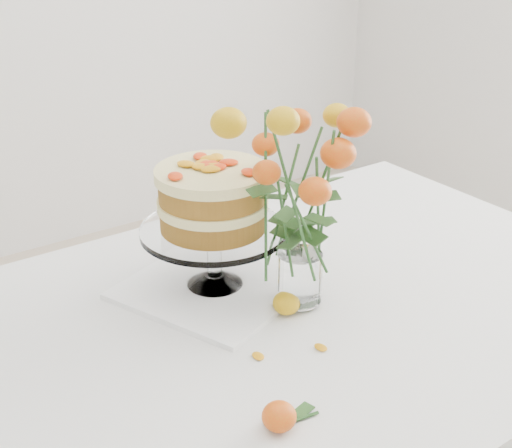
{
  "coord_description": "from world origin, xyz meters",
  "views": [
    {
      "loc": [
        -0.67,
        -0.89,
        1.45
      ],
      "look_at": [
        -0.01,
        0.06,
        0.91
      ],
      "focal_mm": 50.0,
      "sensor_mm": 36.0,
      "label": 1
    }
  ],
  "objects": [
    {
      "name": "table",
      "position": [
        0.0,
        0.0,
        0.67
      ],
      "size": [
        1.43,
        0.93,
        0.76
      ],
      "color": "#A48360",
      "rests_on": "ground"
    },
    {
      "name": "napkin",
      "position": [
        -0.06,
        0.13,
        0.76
      ],
      "size": [
        0.4,
        0.4,
        0.01
      ],
      "primitive_type": "cube",
      "rotation": [
        0.0,
        0.0,
        0.37
      ],
      "color": "white",
      "rests_on": "table"
    },
    {
      "name": "cake_stand",
      "position": [
        -0.06,
        0.13,
        0.93
      ],
      "size": [
        0.27,
        0.27,
        0.25
      ],
      "rotation": [
        0.0,
        0.0,
        -0.1
      ],
      "color": "white",
      "rests_on": "napkin"
    },
    {
      "name": "rose_vase",
      "position": [
        0.04,
        -0.0,
        1.0
      ],
      "size": [
        0.35,
        0.35,
        0.42
      ],
      "rotation": [
        0.0,
        0.0,
        -0.4
      ],
      "color": "white",
      "rests_on": "table"
    },
    {
      "name": "loose_rose_near",
      "position": [
        0.0,
        -0.02,
        0.78
      ],
      "size": [
        0.09,
        0.05,
        0.04
      ],
      "rotation": [
        0.0,
        0.0,
        -0.1
      ],
      "color": "gold",
      "rests_on": "table"
    },
    {
      "name": "loose_rose_far",
      "position": [
        -0.19,
        -0.26,
        0.78
      ],
      "size": [
        0.09,
        0.05,
        0.04
      ],
      "rotation": [
        0.0,
        0.0,
        -0.14
      ],
      "color": "#E03C0A",
      "rests_on": "table"
    },
    {
      "name": "stray_petal_a",
      "position": [
        -0.12,
        -0.1,
        0.76
      ],
      "size": [
        0.03,
        0.02,
        0.0
      ],
      "primitive_type": "ellipsoid",
      "color": "orange",
      "rests_on": "table"
    },
    {
      "name": "stray_petal_b",
      "position": [
        -0.02,
        -0.14,
        0.76
      ],
      "size": [
        0.03,
        0.02,
        0.0
      ],
      "primitive_type": "ellipsoid",
      "color": "orange",
      "rests_on": "table"
    }
  ]
}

